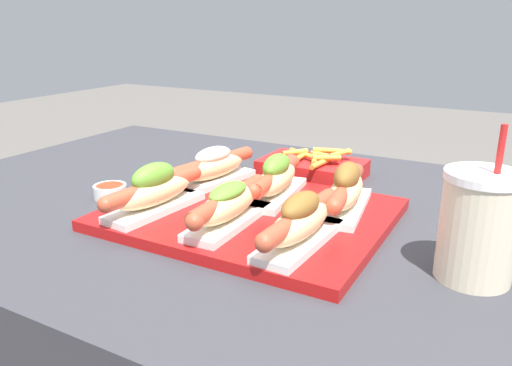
{
  "coord_description": "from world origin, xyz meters",
  "views": [
    {
      "loc": [
        0.37,
        -0.74,
        1.07
      ],
      "look_at": [
        -0.01,
        -0.04,
        0.81
      ],
      "focal_mm": 35.0,
      "sensor_mm": 36.0,
      "label": 1
    }
  ],
  "objects_px": {
    "drink_cup": "(478,226)",
    "serving_tray": "(250,214)",
    "sauce_bowl": "(110,191)",
    "hot_dog_1": "(228,205)",
    "hot_dog_5": "(346,190)",
    "hot_dog_0": "(154,190)",
    "hot_dog_2": "(300,221)",
    "hot_dog_3": "(213,166)",
    "hot_dog_4": "(274,178)",
    "fries_basket": "(313,167)"
  },
  "relations": [
    {
      "from": "hot_dog_2",
      "to": "drink_cup",
      "type": "relative_size",
      "value": 1.09
    },
    {
      "from": "hot_dog_1",
      "to": "hot_dog_4",
      "type": "xyz_separation_m",
      "value": [
        0.0,
        0.15,
        0.0
      ]
    },
    {
      "from": "hot_dog_5",
      "to": "sauce_bowl",
      "type": "xyz_separation_m",
      "value": [
        -0.42,
        -0.11,
        -0.04
      ]
    },
    {
      "from": "hot_dog_3",
      "to": "sauce_bowl",
      "type": "bearing_deg",
      "value": -142.13
    },
    {
      "from": "hot_dog_5",
      "to": "hot_dog_0",
      "type": "bearing_deg",
      "value": -150.52
    },
    {
      "from": "hot_dog_4",
      "to": "hot_dog_5",
      "type": "distance_m",
      "value": 0.13
    },
    {
      "from": "hot_dog_1",
      "to": "sauce_bowl",
      "type": "relative_size",
      "value": 3.65
    },
    {
      "from": "hot_dog_5",
      "to": "sauce_bowl",
      "type": "height_order",
      "value": "hot_dog_5"
    },
    {
      "from": "serving_tray",
      "to": "hot_dog_1",
      "type": "xyz_separation_m",
      "value": [
        0.0,
        -0.07,
        0.04
      ]
    },
    {
      "from": "hot_dog_3",
      "to": "fries_basket",
      "type": "height_order",
      "value": "hot_dog_3"
    },
    {
      "from": "sauce_bowl",
      "to": "hot_dog_1",
      "type": "bearing_deg",
      "value": -7.95
    },
    {
      "from": "hot_dog_3",
      "to": "hot_dog_4",
      "type": "bearing_deg",
      "value": -4.84
    },
    {
      "from": "hot_dog_0",
      "to": "hot_dog_3",
      "type": "bearing_deg",
      "value": 88.85
    },
    {
      "from": "hot_dog_0",
      "to": "hot_dog_5",
      "type": "xyz_separation_m",
      "value": [
        0.27,
        0.15,
        -0.0
      ]
    },
    {
      "from": "hot_dog_1",
      "to": "hot_dog_2",
      "type": "distance_m",
      "value": 0.13
    },
    {
      "from": "serving_tray",
      "to": "hot_dog_4",
      "type": "distance_m",
      "value": 0.09
    },
    {
      "from": "serving_tray",
      "to": "hot_dog_0",
      "type": "bearing_deg",
      "value": -148.0
    },
    {
      "from": "hot_dog_3",
      "to": "hot_dog_4",
      "type": "relative_size",
      "value": 0.99
    },
    {
      "from": "drink_cup",
      "to": "serving_tray",
      "type": "bearing_deg",
      "value": 174.08
    },
    {
      "from": "hot_dog_2",
      "to": "hot_dog_3",
      "type": "distance_m",
      "value": 0.31
    },
    {
      "from": "hot_dog_4",
      "to": "serving_tray",
      "type": "bearing_deg",
      "value": -94.46
    },
    {
      "from": "serving_tray",
      "to": "hot_dog_2",
      "type": "relative_size",
      "value": 2.0
    },
    {
      "from": "drink_cup",
      "to": "fries_basket",
      "type": "xyz_separation_m",
      "value": [
        -0.35,
        0.31,
        -0.05
      ]
    },
    {
      "from": "hot_dog_3",
      "to": "hot_dog_5",
      "type": "relative_size",
      "value": 1.0
    },
    {
      "from": "hot_dog_0",
      "to": "hot_dog_1",
      "type": "height_order",
      "value": "hot_dog_0"
    },
    {
      "from": "sauce_bowl",
      "to": "drink_cup",
      "type": "relative_size",
      "value": 0.3
    },
    {
      "from": "drink_cup",
      "to": "hot_dog_0",
      "type": "bearing_deg",
      "value": -174.47
    },
    {
      "from": "serving_tray",
      "to": "hot_dog_0",
      "type": "distance_m",
      "value": 0.16
    },
    {
      "from": "hot_dog_5",
      "to": "drink_cup",
      "type": "height_order",
      "value": "drink_cup"
    },
    {
      "from": "hot_dog_4",
      "to": "fries_basket",
      "type": "xyz_separation_m",
      "value": [
        -0.01,
        0.2,
        -0.03
      ]
    },
    {
      "from": "hot_dog_0",
      "to": "hot_dog_3",
      "type": "relative_size",
      "value": 1.01
    },
    {
      "from": "hot_dog_3",
      "to": "serving_tray",
      "type": "bearing_deg",
      "value": -33.6
    },
    {
      "from": "hot_dog_0",
      "to": "serving_tray",
      "type": "bearing_deg",
      "value": 32.0
    },
    {
      "from": "hot_dog_3",
      "to": "fries_basket",
      "type": "relative_size",
      "value": 1.02
    },
    {
      "from": "serving_tray",
      "to": "hot_dog_3",
      "type": "height_order",
      "value": "hot_dog_3"
    },
    {
      "from": "serving_tray",
      "to": "sauce_bowl",
      "type": "relative_size",
      "value": 7.28
    },
    {
      "from": "hot_dog_1",
      "to": "sauce_bowl",
      "type": "bearing_deg",
      "value": 172.05
    },
    {
      "from": "hot_dog_1",
      "to": "hot_dog_2",
      "type": "bearing_deg",
      "value": -5.62
    },
    {
      "from": "hot_dog_0",
      "to": "hot_dog_5",
      "type": "height_order",
      "value": "same"
    },
    {
      "from": "hot_dog_5",
      "to": "drink_cup",
      "type": "xyz_separation_m",
      "value": [
        0.21,
        -0.11,
        0.02
      ]
    },
    {
      "from": "hot_dog_0",
      "to": "hot_dog_5",
      "type": "distance_m",
      "value": 0.31
    },
    {
      "from": "hot_dog_0",
      "to": "hot_dog_2",
      "type": "relative_size",
      "value": 1.0
    },
    {
      "from": "serving_tray",
      "to": "hot_dog_1",
      "type": "bearing_deg",
      "value": -87.27
    },
    {
      "from": "hot_dog_2",
      "to": "hot_dog_5",
      "type": "bearing_deg",
      "value": 85.81
    },
    {
      "from": "sauce_bowl",
      "to": "drink_cup",
      "type": "bearing_deg",
      "value": -0.22
    },
    {
      "from": "hot_dog_1",
      "to": "hot_dog_2",
      "type": "height_order",
      "value": "hot_dog_2"
    },
    {
      "from": "drink_cup",
      "to": "fries_basket",
      "type": "bearing_deg",
      "value": 138.48
    },
    {
      "from": "hot_dog_3",
      "to": "hot_dog_5",
      "type": "bearing_deg",
      "value": -3.09
    },
    {
      "from": "sauce_bowl",
      "to": "fries_basket",
      "type": "bearing_deg",
      "value": 47.87
    },
    {
      "from": "fries_basket",
      "to": "hot_dog_5",
      "type": "bearing_deg",
      "value": -54.99
    }
  ]
}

